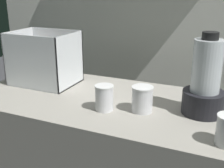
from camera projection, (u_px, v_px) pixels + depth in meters
back_wall_unit at (158, 10)px, 1.91m from camera, size 2.60×0.24×2.50m
carrot_display_bin at (45, 67)px, 1.58m from camera, size 0.34×0.26×0.29m
blender_pitcher at (205, 84)px, 1.18m from camera, size 0.18×0.18×0.35m
juice_cup_mango_far_left at (104, 99)px, 1.24m from camera, size 0.08×0.08×0.11m
juice_cup_beet_left at (142, 101)px, 1.23m from camera, size 0.09×0.09×0.11m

